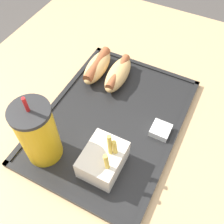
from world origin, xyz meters
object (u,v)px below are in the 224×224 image
at_px(hot_dog_near, 118,74).
at_px(sauce_cup_mayo, 161,130).
at_px(soda_cup, 38,133).
at_px(fries_carton, 103,160).
at_px(hot_dog_far, 97,66).

height_order(hot_dog_near, sauce_cup_mayo, hot_dog_near).
bearing_deg(sauce_cup_mayo, soda_cup, 128.11).
height_order(hot_dog_near, fries_carton, fries_carton).
distance_m(hot_dog_near, fries_carton, 0.26).
bearing_deg(sauce_cup_mayo, fries_carton, 149.95).
distance_m(hot_dog_far, sauce_cup_mayo, 0.26).
relative_size(hot_dog_far, hot_dog_near, 1.00).
bearing_deg(hot_dog_far, sauce_cup_mayo, -115.26).
bearing_deg(sauce_cup_mayo, hot_dog_near, 56.80).
relative_size(fries_carton, sauce_cup_mayo, 2.44).
height_order(fries_carton, sauce_cup_mayo, fries_carton).
relative_size(hot_dog_near, fries_carton, 1.30).
bearing_deg(fries_carton, hot_dog_far, 31.50).
distance_m(soda_cup, fries_carton, 0.15).
xyz_separation_m(hot_dog_near, sauce_cup_mayo, (-0.11, -0.17, -0.01)).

